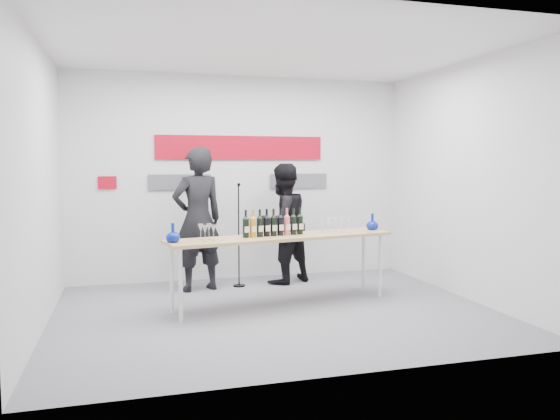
% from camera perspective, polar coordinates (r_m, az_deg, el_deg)
% --- Properties ---
extents(ground, '(5.00, 5.00, 0.00)m').
position_cam_1_polar(ground, '(6.45, -0.43, -10.56)').
color(ground, slate).
rests_on(ground, ground).
extents(back_wall, '(5.00, 0.04, 3.00)m').
position_cam_1_polar(back_wall, '(8.17, -4.14, 3.35)').
color(back_wall, silver).
rests_on(back_wall, ground).
extents(signage, '(3.38, 0.02, 0.79)m').
position_cam_1_polar(signage, '(8.12, -4.50, 5.50)').
color(signage, '#AB071A').
rests_on(signage, back_wall).
extents(tasting_table, '(2.87, 1.04, 0.85)m').
position_cam_1_polar(tasting_table, '(6.61, 0.23, -3.25)').
color(tasting_table, tan).
rests_on(tasting_table, ground).
extents(wine_bottles, '(0.80, 0.21, 0.33)m').
position_cam_1_polar(wine_bottles, '(6.57, -0.68, -1.29)').
color(wine_bottles, black).
rests_on(wine_bottles, tasting_table).
extents(decanter_left, '(0.16, 0.16, 0.21)m').
position_cam_1_polar(decanter_left, '(6.15, -11.13, -2.34)').
color(decanter_left, '#071B90').
rests_on(decanter_left, tasting_table).
extents(decanter_right, '(0.16, 0.16, 0.21)m').
position_cam_1_polar(decanter_right, '(7.29, 9.63, -1.20)').
color(decanter_right, '#071B90').
rests_on(decanter_right, tasting_table).
extents(glasses_left, '(0.29, 0.24, 0.18)m').
position_cam_1_polar(glasses_left, '(6.23, -7.32, -2.34)').
color(glasses_left, silver).
rests_on(glasses_left, tasting_table).
extents(glasses_right, '(0.39, 0.27, 0.18)m').
position_cam_1_polar(glasses_right, '(6.95, 5.80, -1.58)').
color(glasses_right, silver).
rests_on(glasses_right, tasting_table).
extents(presenter_left, '(0.81, 0.64, 1.94)m').
position_cam_1_polar(presenter_left, '(7.41, -8.60, -0.97)').
color(presenter_left, black).
rests_on(presenter_left, ground).
extents(presenter_right, '(1.03, 0.94, 1.72)m').
position_cam_1_polar(presenter_right, '(7.81, 0.27, -1.42)').
color(presenter_right, black).
rests_on(presenter_right, ground).
extents(mic_stand, '(0.17, 0.17, 1.45)m').
position_cam_1_polar(mic_stand, '(7.65, -4.31, -4.72)').
color(mic_stand, black).
rests_on(mic_stand, ground).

